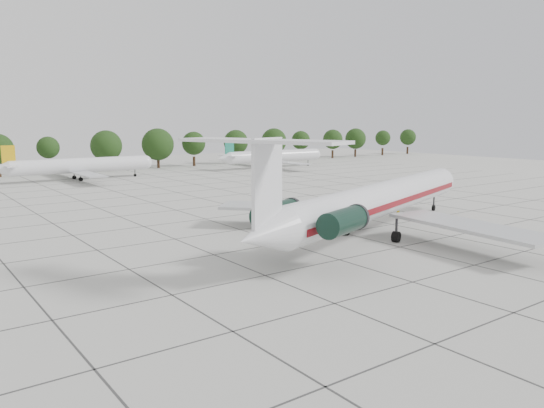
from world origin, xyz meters
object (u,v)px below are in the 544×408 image
at_px(main_airliner, 374,201).
at_px(bg_airliner_d, 274,156).
at_px(ground_crew, 398,210).
at_px(bg_airliner_c, 81,166).

xyz_separation_m(main_airliner, bg_airliner_d, (39.92, 71.54, -0.93)).
xyz_separation_m(ground_crew, bg_airliner_d, (29.02, 65.56, 1.94)).
xyz_separation_m(ground_crew, bg_airliner_c, (-19.21, 66.29, 1.94)).
bearing_deg(main_airliner, bg_airliner_d, 41.60).
bearing_deg(main_airliner, bg_airliner_c, 77.32).
bearing_deg(bg_airliner_d, main_airliner, -119.17).
relative_size(ground_crew, bg_airliner_d, 0.07).
height_order(main_airliner, bg_airliner_d, main_airliner).
bearing_deg(bg_airliner_c, bg_airliner_d, -0.86).
relative_size(main_airliner, ground_crew, 23.26).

